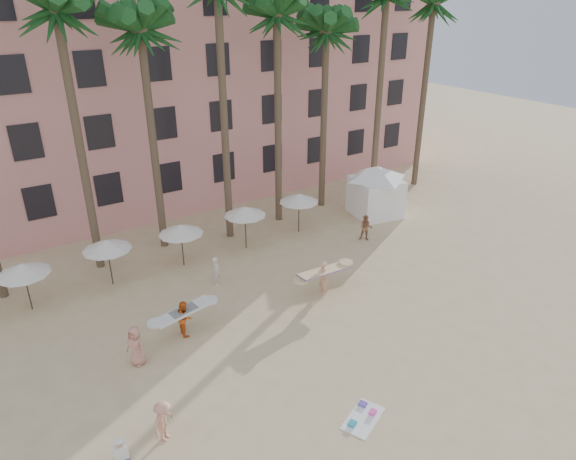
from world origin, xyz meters
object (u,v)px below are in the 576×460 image
at_px(cabana, 376,186).
at_px(pink_hotel, 203,78).
at_px(carrier_white, 184,316).
at_px(carrier_yellow, 324,275).

bearing_deg(cabana, pink_hotel, 113.52).
height_order(pink_hotel, carrier_white, pink_hotel).
relative_size(pink_hotel, carrier_white, 12.40).
height_order(cabana, carrier_white, cabana).
bearing_deg(carrier_white, cabana, 18.81).
bearing_deg(pink_hotel, carrier_yellow, -98.82).
bearing_deg(pink_hotel, carrier_white, -118.17).
relative_size(pink_hotel, carrier_yellow, 11.48).
height_order(pink_hotel, cabana, pink_hotel).
distance_m(pink_hotel, cabana, 16.31).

